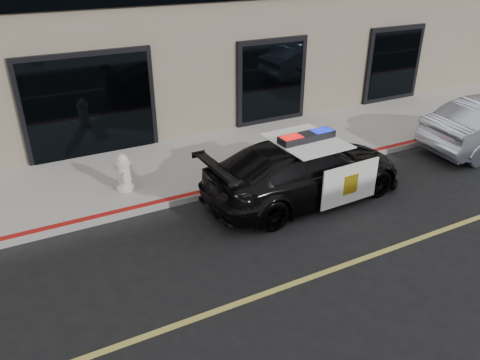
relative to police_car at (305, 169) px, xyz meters
name	(u,v)px	position (x,y,z in m)	size (l,w,h in m)	color
ground	(252,299)	(-2.73, -2.51, -0.71)	(120.00, 120.00, 0.00)	black
sidewalk_n	(152,172)	(-2.73, 2.74, -0.63)	(60.00, 3.50, 0.15)	gray
police_car	(305,169)	(0.00, 0.00, 0.00)	(2.39, 4.94, 1.57)	black
fire_hydrant	(124,173)	(-3.60, 1.99, -0.14)	(0.40, 0.56, 0.89)	silver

